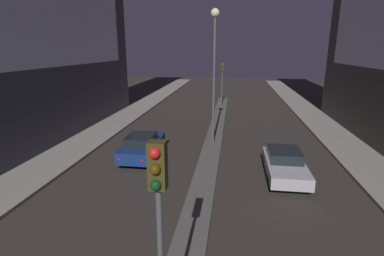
{
  "coord_description": "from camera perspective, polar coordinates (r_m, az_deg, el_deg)",
  "views": [
    {
      "loc": [
        1.3,
        -1.28,
        6.47
      ],
      "look_at": [
        -1.48,
        18.62,
        1.07
      ],
      "focal_mm": 28.0,
      "sensor_mm": 36.0,
      "label": 1
    }
  ],
  "objects": [
    {
      "name": "street_lamp",
      "position": [
        19.67,
        4.29,
        14.17
      ],
      "size": [
        0.56,
        0.56,
        8.68
      ],
      "color": "#4C4C51",
      "rests_on": "median_strip"
    },
    {
      "name": "car_left_lane",
      "position": [
        18.23,
        -9.48,
        -3.38
      ],
      "size": [
        1.79,
        4.46,
        1.51
      ],
      "color": "navy",
      "rests_on": "ground"
    },
    {
      "name": "traffic_light_mid",
      "position": [
        33.21,
        5.77,
        10.03
      ],
      "size": [
        0.32,
        0.42,
        4.75
      ],
      "color": "#4C4C51",
      "rests_on": "median_strip"
    },
    {
      "name": "car_right_lane",
      "position": [
        16.13,
        17.26,
        -6.55
      ],
      "size": [
        1.88,
        4.42,
        1.4
      ],
      "color": "#B2B2B7",
      "rests_on": "ground"
    },
    {
      "name": "median_strip",
      "position": [
        21.68,
        4.17,
        -2.17
      ],
      "size": [
        1.19,
        36.78,
        0.14
      ],
      "color": "#56544F",
      "rests_on": "ground"
    },
    {
      "name": "traffic_light_near",
      "position": [
        5.75,
        -6.38,
        -14.79
      ],
      "size": [
        0.32,
        0.42,
        4.75
      ],
      "color": "#4C4C51",
      "rests_on": "median_strip"
    }
  ]
}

